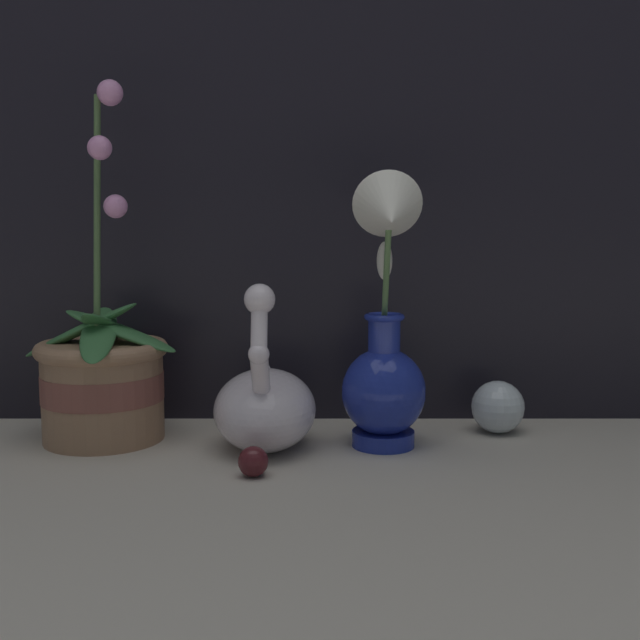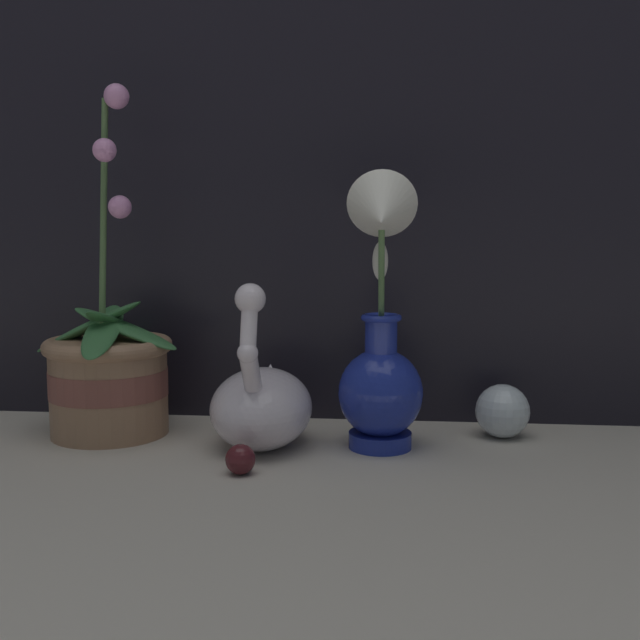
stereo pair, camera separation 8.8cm
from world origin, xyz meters
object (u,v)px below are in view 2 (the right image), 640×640
swan_figurine (262,403)px  glass_sphere (502,411)px  blue_vase (381,353)px  orchid_potted_plant (109,372)px

swan_figurine → glass_sphere: 0.30m
swan_figurine → blue_vase: bearing=-1.0°
swan_figurine → glass_sphere: swan_figurine is taller
blue_vase → glass_sphere: blue_vase is taller
swan_figurine → glass_sphere: (0.29, 0.07, -0.02)m
swan_figurine → blue_vase: (0.14, -0.00, 0.06)m
glass_sphere → orchid_potted_plant: bearing=-176.6°
orchid_potted_plant → blue_vase: size_ratio=1.34×
swan_figurine → blue_vase: size_ratio=0.62×
glass_sphere → swan_figurine: bearing=-166.9°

